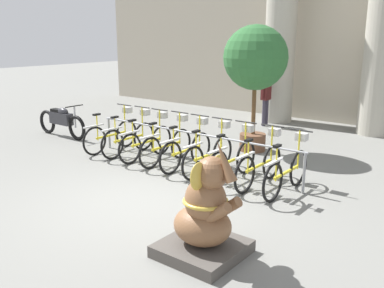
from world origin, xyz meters
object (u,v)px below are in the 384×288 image
object	(u,v)px
bicycle_6	(233,159)
motorcycle	(62,121)
bicycle_0	(112,134)
bicycle_2	(147,141)
bicycle_4	(187,149)
bicycle_5	(209,154)
potted_tree	(255,62)
bicycle_7	(260,164)
elephant_statue	(205,217)
person_pedestrian	(266,94)
bicycle_3	(167,145)
bicycle_8	(287,171)
bicycle_1	(130,137)

from	to	relation	value
bicycle_6	motorcycle	world-z (taller)	bicycle_6
bicycle_0	bicycle_2	xyz separation A→B (m)	(1.15, 0.02, 0.00)
bicycle_4	bicycle_5	world-z (taller)	same
bicycle_2	potted_tree	xyz separation A→B (m)	(1.51, 2.10, 1.71)
bicycle_7	elephant_statue	world-z (taller)	elephant_statue
elephant_statue	person_pedestrian	world-z (taller)	person_pedestrian
potted_tree	bicycle_4	bearing A→B (deg)	-99.66
bicycle_3	potted_tree	distance (m)	2.84
bicycle_5	bicycle_3	bearing A→B (deg)	178.55
elephant_statue	potted_tree	bearing A→B (deg)	113.75
bicycle_4	bicycle_7	size ratio (longest dim) A/B	1.00
bicycle_6	bicycle_4	bearing A→B (deg)	179.25
motorcycle	bicycle_8	bearing A→B (deg)	-1.26
bicycle_2	bicycle_5	bearing A→B (deg)	0.06
bicycle_3	bicycle_2	bearing A→B (deg)	-176.93
elephant_statue	potted_tree	size ratio (longest dim) A/B	0.52
bicycle_5	person_pedestrian	xyz separation A→B (m)	(-1.41, 4.88, 0.57)
bicycle_6	potted_tree	bearing A→B (deg)	110.70
bicycle_4	person_pedestrian	xyz separation A→B (m)	(-0.83, 4.87, 0.57)
bicycle_0	bicycle_4	world-z (taller)	same
bicycle_4	motorcycle	bearing A→B (deg)	178.74
bicycle_6	bicycle_8	distance (m)	1.15
bicycle_3	bicycle_5	world-z (taller)	same
bicycle_4	bicycle_8	distance (m)	2.30
potted_tree	bicycle_1	bearing A→B (deg)	-134.99
bicycle_2	elephant_statue	size ratio (longest dim) A/B	1.09
bicycle_2	bicycle_5	world-z (taller)	same
bicycle_3	motorcycle	distance (m)	3.92
bicycle_4	bicycle_7	world-z (taller)	same
bicycle_5	potted_tree	distance (m)	2.72
bicycle_4	bicycle_1	bearing A→B (deg)	179.79
bicycle_0	potted_tree	distance (m)	3.81
bicycle_4	bicycle_7	distance (m)	1.73
potted_tree	bicycle_5	bearing A→B (deg)	-84.02
bicycle_7	motorcycle	size ratio (longest dim) A/B	0.84
bicycle_1	bicycle_6	world-z (taller)	same
bicycle_8	bicycle_4	bearing A→B (deg)	178.74
bicycle_3	bicycle_1	bearing A→B (deg)	-179.25
bicycle_0	bicycle_2	world-z (taller)	same
bicycle_8	bicycle_2	bearing A→B (deg)	179.32
bicycle_2	bicycle_3	xyz separation A→B (m)	(0.58, 0.03, 0.00)
bicycle_7	bicycle_4	bearing A→B (deg)	-179.95
bicycle_3	bicycle_5	distance (m)	1.15
bicycle_5	bicycle_4	bearing A→B (deg)	179.21
bicycle_0	bicycle_8	bearing A→B (deg)	-0.28
bicycle_7	bicycle_6	bearing A→B (deg)	-178.33
bicycle_3	bicycle_8	world-z (taller)	same
bicycle_4	bicycle_8	world-z (taller)	same
potted_tree	elephant_statue	bearing A→B (deg)	-66.25
bicycle_0	person_pedestrian	xyz separation A→B (m)	(1.47, 4.90, 0.57)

